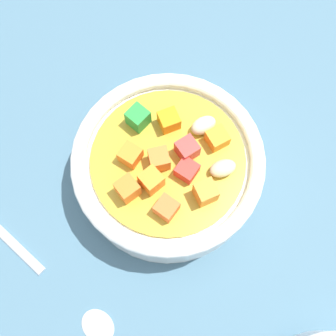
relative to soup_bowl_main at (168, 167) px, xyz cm
name	(u,v)px	position (x,y,z in cm)	size (l,w,h in cm)	color
ground_plane	(168,180)	(0.01, -0.01, -3.93)	(140.00, 140.00, 2.00)	#42667A
soup_bowl_main	(168,167)	(0.00, 0.00, 0.00)	(16.12, 16.12, 6.60)	white
spoon	(31,262)	(13.83, 2.86, -2.52)	(10.91, 19.24, 0.84)	silver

